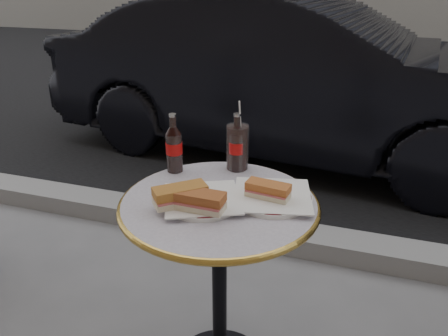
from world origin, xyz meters
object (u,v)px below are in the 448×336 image
(bistro_table, at_px, (220,294))
(cola_glass, at_px, (237,147))
(cola_bottle_left, at_px, (174,143))
(plate_right, at_px, (272,198))
(cola_bottle_right, at_px, (237,142))
(parked_car, at_px, (294,76))
(plate_left, at_px, (202,201))

(bistro_table, distance_m, cola_glass, 0.51)
(cola_bottle_left, bearing_deg, plate_right, -15.68)
(bistro_table, bearing_deg, cola_bottle_right, 93.33)
(cola_bottle_left, bearing_deg, parked_car, 88.10)
(bistro_table, xyz_separation_m, parked_car, (-0.15, 2.28, 0.27))
(plate_left, xyz_separation_m, plate_right, (0.20, 0.09, 0.00))
(cola_glass, bearing_deg, plate_right, -48.78)
(cola_glass, relative_size, parked_car, 0.04)
(cola_glass, xyz_separation_m, parked_car, (-0.13, 2.03, -0.18))
(plate_left, relative_size, plate_right, 0.96)
(plate_left, bearing_deg, cola_bottle_right, 83.72)
(plate_right, distance_m, cola_glass, 0.27)
(plate_left, xyz_separation_m, parked_car, (-0.10, 2.31, -0.10))
(plate_left, relative_size, cola_glass, 1.46)
(bistro_table, distance_m, plate_right, 0.41)
(plate_right, bearing_deg, parked_car, 97.75)
(bistro_table, relative_size, plate_right, 2.97)
(plate_right, height_order, cola_glass, cola_glass)
(plate_left, relative_size, cola_bottle_right, 1.14)
(bistro_table, height_order, cola_bottle_right, cola_bottle_right)
(bistro_table, relative_size, cola_bottle_right, 3.51)
(cola_bottle_right, xyz_separation_m, parked_car, (-0.13, 2.05, -0.20))
(cola_bottle_left, bearing_deg, plate_left, -47.51)
(bistro_table, height_order, parked_car, parked_car)
(plate_left, height_order, cola_glass, cola_glass)
(plate_left, relative_size, parked_car, 0.06)
(cola_glass, bearing_deg, cola_bottle_left, -156.05)
(cola_bottle_left, distance_m, parked_car, 2.13)
(plate_right, relative_size, cola_bottle_right, 1.18)
(parked_car, bearing_deg, cola_bottle_left, -174.98)
(plate_left, bearing_deg, parked_car, 92.58)
(cola_bottle_left, relative_size, parked_car, 0.05)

